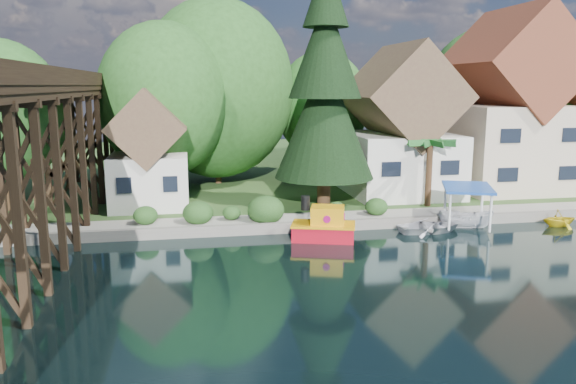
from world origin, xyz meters
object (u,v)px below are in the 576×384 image
object	(u,v)px
house_center	(509,113)
conifer	(325,89)
trestle_bridge	(28,152)
boat_yellow	(559,217)
tugboat	(324,227)
palm_tree	(430,145)
boat_canopy	(466,210)
boat_white_a	(430,225)
shed	(149,157)
house_left	(400,132)

from	to	relation	value
house_center	conifer	world-z (taller)	conifer
trestle_bridge	conifer	size ratio (longest dim) A/B	2.75
boat_yellow	tugboat	bearing A→B (deg)	91.18
tugboat	boat_yellow	size ratio (longest dim) A/B	1.78
palm_tree	boat_canopy	size ratio (longest dim) A/B	1.01
conifer	boat_white_a	xyz separation A→B (m)	(5.04, -5.74, -7.83)
tugboat	boat_canopy	world-z (taller)	boat_canopy
conifer	boat_canopy	distance (m)	11.64
trestle_bridge	house_center	distance (m)	33.96
conifer	tugboat	xyz separation A→B (m)	(-1.52, -6.35, -7.47)
conifer	boat_yellow	bearing A→B (deg)	-23.81
palm_tree	boat_canopy	bearing A→B (deg)	-82.05
trestle_bridge	shed	size ratio (longest dim) A/B	5.63
house_left	tugboat	xyz separation A→B (m)	(-8.12, -9.87, -4.38)
house_left	boat_white_a	world-z (taller)	house_left
trestle_bridge	boat_yellow	distance (m)	30.19
trestle_bridge	conifer	xyz separation A→B (m)	(16.40, 7.31, 2.88)
conifer	palm_tree	bearing A→B (deg)	-8.90
trestle_bridge	tugboat	bearing A→B (deg)	3.70
trestle_bridge	tugboat	world-z (taller)	trestle_bridge
trestle_bridge	conifer	bearing A→B (deg)	24.01
house_left	tugboat	world-z (taller)	house_left
tugboat	shed	bearing A→B (deg)	139.74
shed	tugboat	size ratio (longest dim) A/B	2.01
tugboat	boat_yellow	xyz separation A→B (m)	(14.90, 0.45, -0.18)
boat_yellow	boat_white_a	bearing A→B (deg)	88.36
shed	trestle_bridge	bearing A→B (deg)	-118.19
house_center	boat_canopy	world-z (taller)	house_center
house_center	palm_tree	size ratio (longest dim) A/B	2.93
shed	boat_canopy	distance (m)	20.47
conifer	house_left	bearing A→B (deg)	28.08
shed	house_center	bearing A→B (deg)	4.24
tugboat	trestle_bridge	bearing A→B (deg)	-176.30
shed	palm_tree	size ratio (longest dim) A/B	1.65
house_left	boat_yellow	world-z (taller)	house_left
house_center	palm_tree	xyz separation A→B (m)	(-8.67, -5.11, -1.77)
house_left	conifer	bearing A→B (deg)	-151.92
palm_tree	boat_white_a	distance (m)	6.58
boat_canopy	boat_yellow	xyz separation A→B (m)	(5.86, -0.61, -0.52)
conifer	boat_white_a	bearing A→B (deg)	-48.69
house_left	boat_canopy	size ratio (longest dim) A/B	2.34
boat_canopy	shed	bearing A→B (deg)	158.86
house_center	shed	distance (m)	27.20
boat_yellow	boat_canopy	bearing A→B (deg)	83.55
house_center	boat_white_a	xyz separation A→B (m)	(-10.56, -9.76, -6.02)
boat_canopy	conifer	bearing A→B (deg)	144.85
palm_tree	boat_yellow	size ratio (longest dim) A/B	2.16
house_left	palm_tree	xyz separation A→B (m)	(0.33, -4.61, -0.50)
palm_tree	boat_canopy	distance (m)	5.53
tugboat	boat_white_a	xyz separation A→B (m)	(6.57, 0.61, -0.36)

